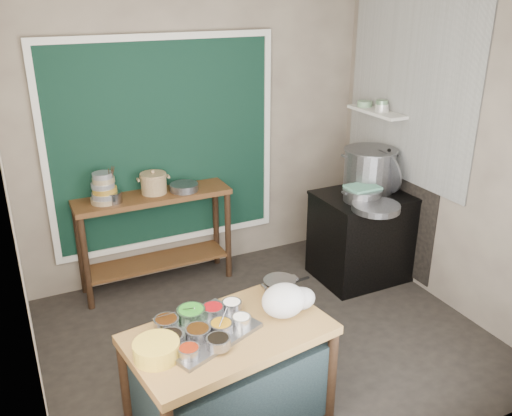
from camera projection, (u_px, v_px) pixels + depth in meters
name	position (u px, v px, depth m)	size (l,w,h in m)	color
floor	(267.00, 339.00, 4.54)	(3.50, 3.00, 0.02)	#2B2621
back_wall	(198.00, 135.00, 5.27)	(3.50, 0.02, 2.80)	gray
left_wall	(11.00, 223.00, 3.30)	(0.02, 3.00, 2.80)	gray
right_wall	(448.00, 152.00, 4.72)	(0.02, 3.00, 2.80)	gray
curtain_panel	(164.00, 145.00, 5.11)	(2.10, 0.02, 1.90)	black
curtain_frame	(165.00, 145.00, 5.10)	(2.22, 0.03, 2.02)	beige
tile_panel	(409.00, 90.00, 5.00)	(0.02, 1.70, 1.70)	#B2B2AA
soot_patch	(390.00, 202.00, 5.52)	(0.01, 1.30, 1.30)	black
wall_shelf	(377.00, 112.00, 5.30)	(0.22, 0.70, 0.03)	beige
prep_table	(230.00, 379.00, 3.51)	(1.25, 0.72, 0.75)	olive
back_counter	(156.00, 240.00, 5.20)	(1.45, 0.40, 0.95)	#4F3016
stove_block	(363.00, 237.00, 5.38)	(0.90, 0.68, 0.85)	black
stove_top	(366.00, 196.00, 5.21)	(0.92, 0.69, 0.03)	black
condiment_tray	(204.00, 332.00, 3.33)	(0.61, 0.44, 0.03)	gray
condiment_bowls	(200.00, 326.00, 3.32)	(0.62, 0.50, 0.07)	gray
yellow_basin	(157.00, 350.00, 3.11)	(0.27, 0.27, 0.10)	gold
saucepan	(280.00, 288.00, 3.73)	(0.23, 0.23, 0.13)	gray
plastic_bag_a	(284.00, 301.00, 3.49)	(0.29, 0.25, 0.22)	white
plastic_bag_b	(301.00, 298.00, 3.58)	(0.19, 0.16, 0.14)	white
bowl_stack	(104.00, 189.00, 4.79)	(0.25, 0.25, 0.28)	tan
utensil_cup	(113.00, 197.00, 4.81)	(0.17, 0.17, 0.10)	gray
ceramic_crock	(154.00, 184.00, 5.02)	(0.26, 0.26, 0.17)	#988053
wide_bowl	(184.00, 187.00, 5.10)	(0.27, 0.27, 0.07)	gray
stock_pot	(369.00, 170.00, 5.26)	(0.53, 0.53, 0.41)	gray
pot_lid	(385.00, 171.00, 5.18)	(0.44, 0.44, 0.02)	gray
steamer	(362.00, 194.00, 5.04)	(0.38, 0.38, 0.12)	gray
green_cloth	(363.00, 187.00, 5.01)	(0.29, 0.22, 0.02)	#5A9380
shallow_pan	(376.00, 207.00, 4.83)	(0.43, 0.43, 0.06)	gray
shelf_bowl_stack	(381.00, 106.00, 5.22)	(0.13, 0.13, 0.11)	silver
shelf_bowl_green	(365.00, 104.00, 5.45)	(0.15, 0.15, 0.05)	gray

